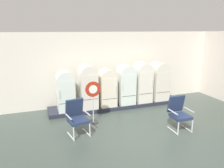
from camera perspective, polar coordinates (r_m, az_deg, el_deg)
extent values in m
cube|color=#3C4842|center=(6.23, 10.80, -15.17)|extent=(12.00, 10.00, 0.05)
cube|color=silver|center=(8.91, -0.55, 4.18)|extent=(11.76, 0.12, 2.90)
cube|color=#47443F|center=(8.78, -0.56, 11.26)|extent=(11.76, 0.07, 0.06)
cube|color=silver|center=(10.46, 26.74, 4.17)|extent=(0.12, 2.20, 2.90)
cube|color=#262937|center=(8.69, 0.83, -5.51)|extent=(5.16, 0.95, 0.14)
cube|color=silver|center=(7.94, -12.03, -2.86)|extent=(0.61, 0.62, 1.14)
cylinder|color=silver|center=(7.79, -12.24, 1.16)|extent=(0.61, 0.61, 0.61)
cube|color=#383838|center=(7.71, -11.64, -4.98)|extent=(0.56, 0.01, 0.01)
cylinder|color=silver|center=(7.57, -13.59, -2.72)|extent=(0.02, 0.02, 0.28)
cube|color=silver|center=(8.09, -6.30, -1.73)|extent=(0.62, 0.70, 1.30)
cylinder|color=silver|center=(7.93, -6.43, 2.80)|extent=(0.62, 0.68, 0.62)
cube|color=#383838|center=(7.83, -5.66, -4.05)|extent=(0.57, 0.01, 0.01)
cylinder|color=silver|center=(7.76, -3.92, -1.16)|extent=(0.02, 0.02, 0.28)
cube|color=silver|center=(8.27, -1.27, -1.95)|extent=(0.61, 0.62, 1.12)
cylinder|color=silver|center=(8.13, -1.29, 1.83)|extent=(0.61, 0.61, 0.61)
cube|color=#383838|center=(8.04, -0.56, -3.93)|extent=(0.56, 0.01, 0.01)
cylinder|color=silver|center=(8.01, 1.12, -1.49)|extent=(0.02, 0.02, 0.28)
cube|color=silver|center=(8.51, 3.65, -1.17)|extent=(0.63, 0.61, 1.22)
cylinder|color=silver|center=(8.36, 3.72, 2.85)|extent=(0.63, 0.60, 0.63)
cube|color=#383838|center=(8.30, 4.46, -3.16)|extent=(0.58, 0.01, 0.01)
cylinder|color=silver|center=(8.09, 2.87, -0.90)|extent=(0.02, 0.02, 0.28)
cube|color=silver|center=(8.84, 7.94, -0.49)|extent=(0.63, 0.69, 1.28)
cylinder|color=silver|center=(8.70, 8.09, 3.58)|extent=(0.63, 0.68, 0.63)
cube|color=#383838|center=(8.60, 8.95, -2.53)|extent=(0.58, 0.01, 0.01)
cylinder|color=silver|center=(8.61, 10.57, 0.07)|extent=(0.02, 0.02, 0.28)
cube|color=silver|center=(9.22, 12.19, -0.25)|extent=(0.66, 0.70, 1.22)
cylinder|color=silver|center=(9.09, 12.39, 3.48)|extent=(0.66, 0.69, 0.66)
cube|color=#383838|center=(8.99, 13.29, -2.13)|extent=(0.61, 0.01, 0.01)
cylinder|color=silver|center=(9.03, 14.91, 0.25)|extent=(0.02, 0.02, 0.28)
cylinder|color=silver|center=(6.51, -10.75, -13.34)|extent=(0.14, 0.56, 0.04)
cylinder|color=silver|center=(6.20, -10.00, -12.79)|extent=(0.05, 0.05, 0.38)
cylinder|color=silver|center=(6.66, -6.75, -12.51)|extent=(0.14, 0.56, 0.04)
cylinder|color=silver|center=(6.36, -5.84, -11.92)|extent=(0.05, 0.05, 0.38)
cube|color=navy|center=(6.40, -8.87, -9.52)|extent=(0.61, 0.60, 0.09)
cube|color=navy|center=(6.52, -9.88, -6.09)|extent=(0.55, 0.28, 0.55)
cylinder|color=silver|center=(6.24, -11.35, -8.41)|extent=(0.12, 0.46, 0.04)
cylinder|color=silver|center=(6.42, -6.60, -7.55)|extent=(0.12, 0.46, 0.04)
cylinder|color=silver|center=(6.97, 15.63, -11.70)|extent=(0.05, 0.57, 0.04)
cylinder|color=silver|center=(6.69, 16.99, -11.11)|extent=(0.04, 0.04, 0.38)
cylinder|color=silver|center=(7.23, 18.89, -10.98)|extent=(0.05, 0.57, 0.04)
cylinder|color=silver|center=(6.97, 20.31, -10.36)|extent=(0.04, 0.04, 0.38)
cube|color=navy|center=(6.93, 17.55, -8.14)|extent=(0.53, 0.53, 0.09)
cube|color=navy|center=(7.03, 16.44, -4.97)|extent=(0.53, 0.19, 0.55)
cylinder|color=silver|center=(6.71, 15.71, -7.04)|extent=(0.05, 0.46, 0.04)
cylinder|color=silver|center=(7.02, 19.54, -6.38)|extent=(0.05, 0.46, 0.04)
cylinder|color=#2D2D30|center=(7.32, -4.86, -9.92)|extent=(0.32, 0.32, 0.03)
cylinder|color=silver|center=(7.11, -4.96, -5.68)|extent=(0.04, 0.04, 1.12)
cylinder|color=#A72715|center=(6.91, -5.00, -1.38)|extent=(0.50, 0.02, 0.50)
cylinder|color=white|center=(6.90, -4.97, -1.41)|extent=(0.28, 0.00, 0.28)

